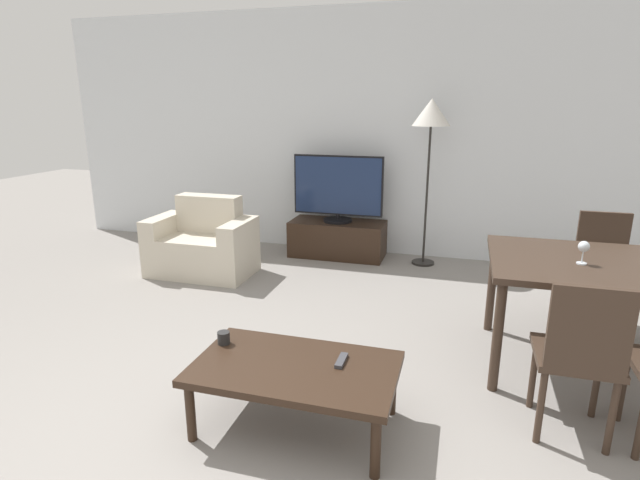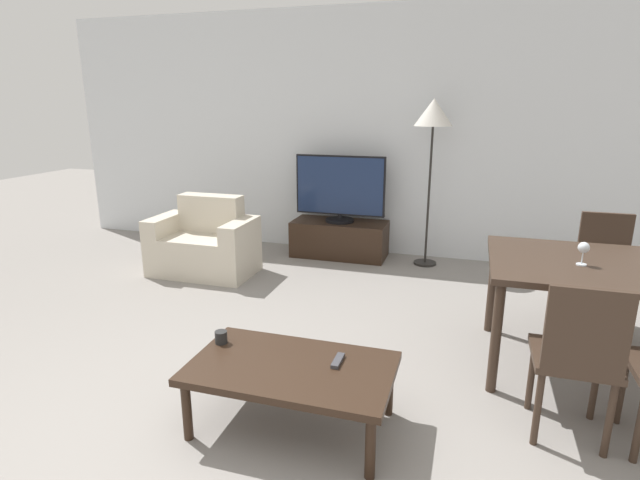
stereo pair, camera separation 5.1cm
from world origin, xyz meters
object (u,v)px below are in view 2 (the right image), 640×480
(remote_primary, at_px, (338,361))
(floor_lamp, at_px, (433,119))
(dining_chair_far, at_px, (604,265))
(wine_glass_left, at_px, (584,249))
(armchair, at_px, (205,245))
(coffee_table, at_px, (291,372))
(cup_white_near, at_px, (221,337))
(tv, at_px, (340,189))
(dining_chair_near, at_px, (578,354))
(dining_table, at_px, (598,275))
(tv_stand, at_px, (340,239))

(remote_primary, bearing_deg, floor_lamp, 86.41)
(dining_chair_far, bearing_deg, wine_glass_left, -111.31)
(armchair, relative_size, coffee_table, 0.96)
(armchair, bearing_deg, floor_lamp, 23.56)
(coffee_table, distance_m, cup_white_near, 0.49)
(tv, xyz_separation_m, dining_chair_near, (1.96, -2.77, -0.28))
(remote_primary, relative_size, cup_white_near, 2.09)
(coffee_table, distance_m, dining_table, 2.00)
(cup_white_near, bearing_deg, dining_table, 25.42)
(dining_chair_near, relative_size, floor_lamp, 0.51)
(cup_white_near, height_order, wine_glass_left, wine_glass_left)
(dining_table, bearing_deg, armchair, 163.16)
(coffee_table, height_order, floor_lamp, floor_lamp)
(dining_table, height_order, remote_primary, dining_table)
(tv_stand, relative_size, floor_lamp, 0.61)
(dining_chair_near, bearing_deg, tv_stand, 125.20)
(dining_table, bearing_deg, cup_white_near, -154.58)
(floor_lamp, distance_m, wine_glass_left, 2.41)
(armchair, relative_size, floor_lamp, 0.59)
(tv, relative_size, wine_glass_left, 6.88)
(tv, bearing_deg, dining_chair_near, -54.78)
(coffee_table, bearing_deg, dining_chair_far, 45.94)
(dining_chair_near, xyz_separation_m, remote_primary, (-1.17, -0.21, -0.12))
(dining_table, xyz_separation_m, floor_lamp, (-1.22, 1.95, 0.88))
(remote_primary, height_order, wine_glass_left, wine_glass_left)
(floor_lamp, bearing_deg, tv, 178.90)
(armchair, relative_size, dining_chair_near, 1.17)
(dining_table, height_order, dining_chair_far, dining_chair_far)
(armchair, height_order, cup_white_near, armchair)
(dining_table, relative_size, dining_chair_near, 1.48)
(wine_glass_left, bearing_deg, floor_lamp, 118.50)
(tv_stand, relative_size, cup_white_near, 14.72)
(tv_stand, height_order, dining_table, dining_table)
(tv, height_order, dining_chair_far, tv)
(coffee_table, xyz_separation_m, dining_chair_far, (1.86, 1.92, 0.17))
(dining_chair_near, bearing_deg, floor_lamp, 109.77)
(tv_stand, bearing_deg, coffee_table, -79.80)
(remote_primary, height_order, cup_white_near, cup_white_near)
(tv_stand, distance_m, wine_glass_left, 2.98)
(tv_stand, height_order, cup_white_near, cup_white_near)
(armchair, xyz_separation_m, dining_chair_far, (3.58, -0.21, 0.20))
(dining_table, distance_m, remote_primary, 1.75)
(dining_chair_near, distance_m, cup_white_near, 1.88)
(armchair, height_order, dining_chair_near, dining_chair_near)
(dining_chair_near, distance_m, floor_lamp, 3.10)
(tv_stand, xyz_separation_m, dining_chair_near, (1.96, -2.77, 0.29))
(tv, bearing_deg, floor_lamp, -1.10)
(armchair, bearing_deg, wine_glass_left, -18.64)
(dining_chair_near, relative_size, dining_chair_far, 1.00)
(tv, bearing_deg, cup_white_near, -88.36)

